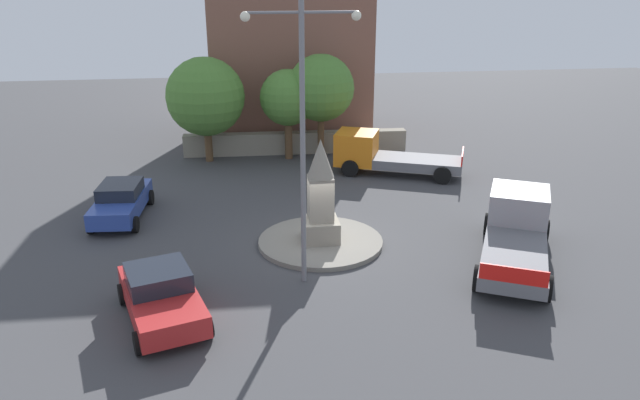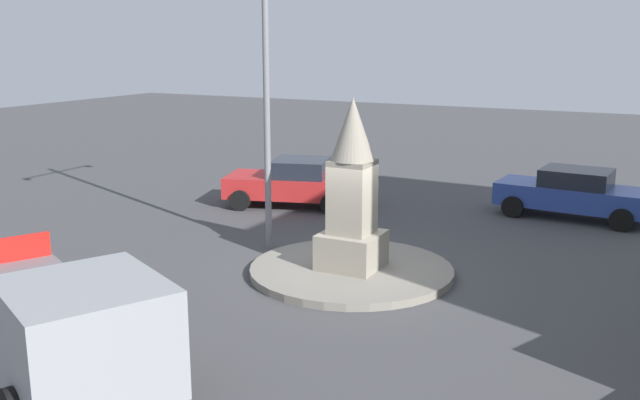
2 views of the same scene
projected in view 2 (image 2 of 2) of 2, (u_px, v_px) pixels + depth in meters
The scene contains 7 objects.
ground_plane at pixel (351, 274), 16.01m from camera, with size 80.00×80.00×0.00m, color #424244.
traffic_island at pixel (351, 270), 15.99m from camera, with size 4.59×4.59×0.17m, color gray.
monument at pixel (352, 193), 15.59m from camera, with size 1.29×1.29×3.81m.
streetlamp at pixel (266, 35), 16.86m from camera, with size 3.38×0.28×8.86m.
car_blue_waiting at pixel (573, 193), 20.82m from camera, with size 2.14×4.42×1.48m.
car_red_near_island at pixel (294, 182), 22.35m from camera, with size 2.99×4.42×1.50m.
truck_grey_parked_left at pixel (61, 325), 10.75m from camera, with size 4.68×6.63×1.98m.
Camera 2 is at (13.85, 6.37, 5.22)m, focal length 39.75 mm.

